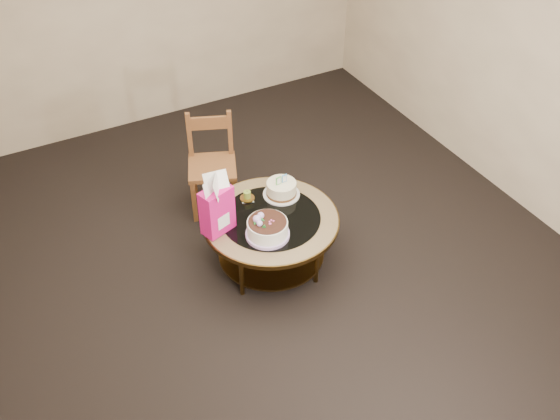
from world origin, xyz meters
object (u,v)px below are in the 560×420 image
coffee_table (271,225)px  gift_bag (217,205)px  cream_cake (281,189)px  decorated_cake (267,229)px  dining_chair (212,164)px

coffee_table → gift_bag: bearing=172.0°
coffee_table → cream_cake: size_ratio=3.57×
decorated_cake → dining_chair: 1.04m
gift_bag → cream_cake: bearing=-5.2°
cream_cake → dining_chair: dining_chair is taller
gift_bag → coffee_table: bearing=-26.7°
cream_cake → dining_chair: size_ratio=0.34×
cream_cake → decorated_cake: bearing=-137.0°
coffee_table → dining_chair: 0.87m
coffee_table → cream_cake: bearing=45.5°
decorated_cake → gift_bag: bearing=141.6°
decorated_cake → cream_cake: 0.48m
gift_bag → decorated_cake: bearing=-57.1°
decorated_cake → cream_cake: size_ratio=1.11×
coffee_table → gift_bag: gift_bag is taller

